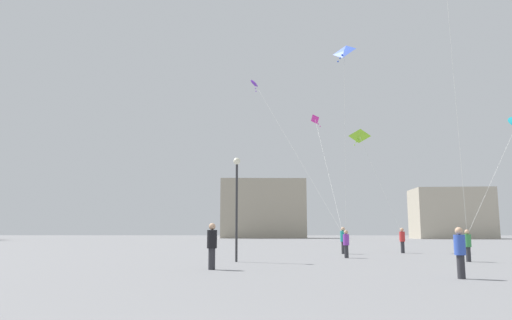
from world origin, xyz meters
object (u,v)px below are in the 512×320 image
object	(u,v)px
person_in_green	(468,244)
building_right_hall	(451,214)
building_centre_hall	(263,209)
person_in_teal	(343,239)
person_in_purple	(346,243)
kite_cobalt_delta	(344,57)
person_in_black	(212,244)
lamppost_west	(237,192)
kite_lime_delta	(360,138)
person_in_blue	(460,250)
kite_violet_diamond	(256,86)
kite_magenta_delta	(316,123)
person_in_red	(402,239)

from	to	relation	value
person_in_green	building_right_hall	bearing A→B (deg)	101.56
building_centre_hall	person_in_teal	bearing A→B (deg)	-84.37
person_in_teal	person_in_purple	world-z (taller)	person_in_teal
person_in_green	kite_cobalt_delta	bearing A→B (deg)	-164.21
kite_cobalt_delta	building_right_hall	size ratio (longest dim) A/B	0.74
building_centre_hall	building_right_hall	xyz separation A→B (m)	(36.00, -5.73, -1.21)
person_in_black	lamppost_west	size ratio (longest dim) A/B	0.35
person_in_black	kite_lime_delta	bearing A→B (deg)	23.28
person_in_teal	person_in_purple	size ratio (longest dim) A/B	1.13
person_in_blue	kite_cobalt_delta	distance (m)	14.76
kite_violet_diamond	kite_magenta_delta	world-z (taller)	kite_violet_diamond
kite_violet_diamond	kite_magenta_delta	distance (m)	6.13
person_in_purple	building_centre_hall	xyz separation A→B (m)	(-5.96, 70.80, 5.08)
person_in_teal	person_in_red	xyz separation A→B (m)	(4.26, 1.26, -0.03)
person_in_teal	kite_cobalt_delta	bearing A→B (deg)	36.97
kite_lime_delta	person_in_green	bearing A→B (deg)	-73.86
person_in_green	kite_lime_delta	xyz separation A→B (m)	(-3.16, 10.91, 7.59)
person_in_red	lamppost_west	distance (m)	14.70
person_in_blue	kite_cobalt_delta	world-z (taller)	kite_cobalt_delta
lamppost_west	kite_violet_diamond	bearing A→B (deg)	88.12
person_in_red	kite_lime_delta	world-z (taller)	kite_lime_delta
person_in_purple	kite_cobalt_delta	bearing A→B (deg)	176.07
kite_violet_diamond	kite_lime_delta	size ratio (longest dim) A/B	1.75
kite_magenta_delta	building_right_hall	distance (m)	60.36
kite_magenta_delta	kite_lime_delta	xyz separation A→B (m)	(2.72, -5.43, -2.43)
person_in_black	kite_violet_diamond	xyz separation A→B (m)	(1.16, 20.64, 12.93)
person_in_black	person_in_green	bearing A→B (deg)	-14.10
person_in_green	person_in_teal	size ratio (longest dim) A/B	0.90
kite_magenta_delta	lamppost_west	distance (m)	19.23
person_in_purple	building_right_hall	xyz separation A→B (m)	(30.04, 65.07, 3.87)
lamppost_west	kite_cobalt_delta	bearing A→B (deg)	19.00
kite_lime_delta	kite_cobalt_delta	world-z (taller)	kite_cobalt_delta
person_in_green	lamppost_west	world-z (taller)	lamppost_west
person_in_teal	kite_violet_diamond	size ratio (longest dim) A/B	0.13
kite_magenta_delta	building_centre_hall	world-z (taller)	building_centre_hall
person_in_teal	kite_magenta_delta	xyz separation A→B (m)	(-0.82, 8.45, 9.92)
person_in_blue	person_in_purple	distance (m)	11.88
kite_violet_diamond	building_centre_hall	size ratio (longest dim) A/B	0.77
person_in_red	lamppost_west	world-z (taller)	lamppost_west
kite_cobalt_delta	lamppost_west	world-z (taller)	kite_cobalt_delta
kite_magenta_delta	kite_violet_diamond	bearing A→B (deg)	-169.66
building_right_hall	lamppost_west	bearing A→B (deg)	-117.72
kite_cobalt_delta	building_right_hall	distance (m)	73.39
kite_violet_diamond	kite_cobalt_delta	distance (m)	15.05
person_in_purple	kite_violet_diamond	xyz separation A→B (m)	(-5.50, 12.29, 13.09)
person_in_teal	person_in_red	distance (m)	4.44
person_in_teal	building_right_hall	bearing A→B (deg)	-163.35
person_in_teal	kite_cobalt_delta	distance (m)	12.18
person_in_purple	person_in_black	bearing A→B (deg)	140.85
building_right_hall	person_in_teal	bearing A→B (deg)	-116.07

